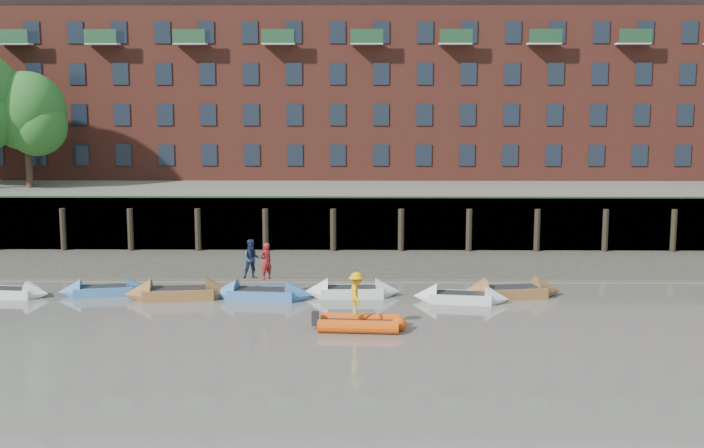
{
  "coord_description": "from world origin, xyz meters",
  "views": [
    {
      "loc": [
        -0.31,
        -29.5,
        9.58
      ],
      "look_at": [
        -0.78,
        12.0,
        3.2
      ],
      "focal_mm": 45.0,
      "sensor_mm": 36.0,
      "label": 1
    }
  ],
  "objects_px": {
    "rowboat_2": "(179,293)",
    "person_rower_a": "(266,261)",
    "rowboat_6": "(511,292)",
    "rowboat_0": "(7,292)",
    "rowboat_3": "(262,294)",
    "person_rower_b": "(252,259)",
    "rowboat_1": "(104,290)",
    "person_rib_crew": "(357,294)",
    "rowboat_4": "(352,292)",
    "rowboat_5": "(461,297)",
    "rib_tender": "(363,323)"
  },
  "relations": [
    {
      "from": "rowboat_4",
      "to": "person_rower_b",
      "type": "distance_m",
      "value": 4.87
    },
    {
      "from": "rowboat_2",
      "to": "rowboat_3",
      "type": "relative_size",
      "value": 1.07
    },
    {
      "from": "rowboat_0",
      "to": "rowboat_5",
      "type": "relative_size",
      "value": 0.94
    },
    {
      "from": "rowboat_0",
      "to": "person_rower_a",
      "type": "bearing_deg",
      "value": 4.62
    },
    {
      "from": "rib_tender",
      "to": "rowboat_5",
      "type": "bearing_deg",
      "value": 50.64
    },
    {
      "from": "rowboat_6",
      "to": "person_rower_a",
      "type": "xyz_separation_m",
      "value": [
        -11.31,
        -0.5,
        1.52
      ]
    },
    {
      "from": "rowboat_1",
      "to": "rowboat_4",
      "type": "bearing_deg",
      "value": -12.19
    },
    {
      "from": "rowboat_1",
      "to": "rowboat_2",
      "type": "xyz_separation_m",
      "value": [
        3.67,
        -0.69,
        0.04
      ]
    },
    {
      "from": "rowboat_4",
      "to": "rowboat_0",
      "type": "bearing_deg",
      "value": 178.28
    },
    {
      "from": "rowboat_6",
      "to": "rowboat_2",
      "type": "bearing_deg",
      "value": 172.53
    },
    {
      "from": "rowboat_4",
      "to": "person_rib_crew",
      "type": "relative_size",
      "value": 2.58
    },
    {
      "from": "rowboat_1",
      "to": "person_rower_b",
      "type": "xyz_separation_m",
      "value": [
        7.05,
        -0.57,
        1.62
      ]
    },
    {
      "from": "rowboat_1",
      "to": "person_rib_crew",
      "type": "distance_m",
      "value": 13.3
    },
    {
      "from": "rowboat_2",
      "to": "rib_tender",
      "type": "relative_size",
      "value": 1.44
    },
    {
      "from": "person_rower_a",
      "to": "rowboat_2",
      "type": "bearing_deg",
      "value": -42.38
    },
    {
      "from": "rowboat_2",
      "to": "person_rower_a",
      "type": "bearing_deg",
      "value": -7.47
    },
    {
      "from": "person_rower_b",
      "to": "rowboat_3",
      "type": "bearing_deg",
      "value": -41.84
    },
    {
      "from": "rowboat_4",
      "to": "rowboat_6",
      "type": "bearing_deg",
      "value": -3.08
    },
    {
      "from": "rib_tender",
      "to": "person_rib_crew",
      "type": "height_order",
      "value": "person_rib_crew"
    },
    {
      "from": "person_rower_b",
      "to": "person_rib_crew",
      "type": "bearing_deg",
      "value": -64.08
    },
    {
      "from": "rowboat_3",
      "to": "rowboat_4",
      "type": "relative_size",
      "value": 1.06
    },
    {
      "from": "person_rib_crew",
      "to": "person_rower_b",
      "type": "bearing_deg",
      "value": 39.04
    },
    {
      "from": "rowboat_5",
      "to": "person_rib_crew",
      "type": "height_order",
      "value": "person_rib_crew"
    },
    {
      "from": "rowboat_1",
      "to": "rib_tender",
      "type": "height_order",
      "value": "rowboat_1"
    },
    {
      "from": "rowboat_5",
      "to": "rowboat_6",
      "type": "xyz_separation_m",
      "value": [
        2.43,
        1.01,
        0.03
      ]
    },
    {
      "from": "rowboat_0",
      "to": "rowboat_4",
      "type": "bearing_deg",
      "value": 6.87
    },
    {
      "from": "rowboat_2",
      "to": "rowboat_4",
      "type": "height_order",
      "value": "rowboat_2"
    },
    {
      "from": "rowboat_5",
      "to": "rib_tender",
      "type": "height_order",
      "value": "rowboat_5"
    },
    {
      "from": "rowboat_1",
      "to": "person_rower_b",
      "type": "bearing_deg",
      "value": -15.88
    },
    {
      "from": "person_rower_a",
      "to": "person_rib_crew",
      "type": "xyz_separation_m",
      "value": [
        4.19,
        -5.1,
        -0.32
      ]
    },
    {
      "from": "rowboat_5",
      "to": "rib_tender",
      "type": "bearing_deg",
      "value": -125.37
    },
    {
      "from": "rowboat_3",
      "to": "rowboat_6",
      "type": "xyz_separation_m",
      "value": [
        11.51,
        0.55,
        0.01
      ]
    },
    {
      "from": "rowboat_3",
      "to": "person_rower_a",
      "type": "bearing_deg",
      "value": 19.8
    },
    {
      "from": "rowboat_1",
      "to": "person_rib_crew",
      "type": "xyz_separation_m",
      "value": [
        11.89,
        -5.83,
        1.24
      ]
    },
    {
      "from": "rowboat_0",
      "to": "rowboat_3",
      "type": "height_order",
      "value": "rowboat_3"
    },
    {
      "from": "rowboat_5",
      "to": "rib_tender",
      "type": "distance_m",
      "value": 6.44
    },
    {
      "from": "rowboat_0",
      "to": "rowboat_5",
      "type": "xyz_separation_m",
      "value": [
        21.02,
        -0.78,
        0.01
      ]
    },
    {
      "from": "rowboat_2",
      "to": "person_rower_a",
      "type": "relative_size",
      "value": 3.02
    },
    {
      "from": "rowboat_3",
      "to": "rowboat_2",
      "type": "bearing_deg",
      "value": -175.42
    },
    {
      "from": "rowboat_1",
      "to": "person_rower_a",
      "type": "height_order",
      "value": "person_rower_a"
    },
    {
      "from": "rowboat_1",
      "to": "rowboat_2",
      "type": "height_order",
      "value": "rowboat_2"
    },
    {
      "from": "person_rower_b",
      "to": "rowboat_2",
      "type": "bearing_deg",
      "value": 165.46
    },
    {
      "from": "rowboat_3",
      "to": "rib_tender",
      "type": "bearing_deg",
      "value": -41.96
    },
    {
      "from": "rowboat_0",
      "to": "person_rower_b",
      "type": "bearing_deg",
      "value": 5.35
    },
    {
      "from": "rowboat_2",
      "to": "rib_tender",
      "type": "bearing_deg",
      "value": -38.55
    },
    {
      "from": "rowboat_4",
      "to": "rowboat_5",
      "type": "xyz_separation_m",
      "value": [
        4.96,
        -1.06,
        -0.01
      ]
    },
    {
      "from": "rowboat_1",
      "to": "rowboat_5",
      "type": "distance_m",
      "value": 16.64
    },
    {
      "from": "rowboat_2",
      "to": "rowboat_3",
      "type": "distance_m",
      "value": 3.83
    },
    {
      "from": "person_rower_b",
      "to": "person_rower_a",
      "type": "bearing_deg",
      "value": -30.52
    },
    {
      "from": "rowboat_3",
      "to": "rowboat_6",
      "type": "bearing_deg",
      "value": 8.58
    }
  ]
}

